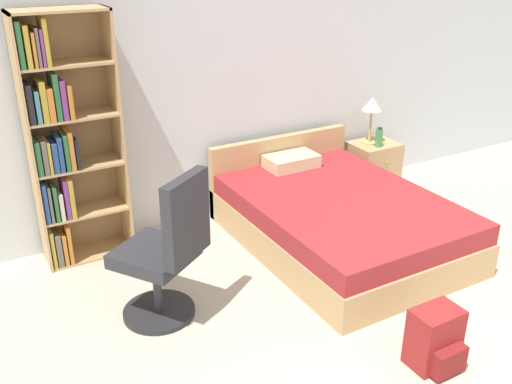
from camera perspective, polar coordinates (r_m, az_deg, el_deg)
name	(u,v)px	position (r m, az deg, el deg)	size (l,w,h in m)	color
wall_back	(238,78)	(5.38, -1.77, 11.36)	(9.00, 0.06, 2.60)	silver
bookshelf	(63,143)	(4.71, -18.75, 4.70)	(0.71, 0.33, 2.02)	tan
bed	(336,217)	(5.06, 7.96, -2.49)	(1.52, 2.09, 0.71)	tan
office_chair	(167,254)	(3.93, -8.93, -6.18)	(0.69, 0.72, 1.12)	#232326
nightstand	(373,165)	(6.26, 11.60, 2.65)	(0.48, 0.42, 0.50)	tan
table_lamp	(372,107)	(6.04, 11.53, 8.33)	(0.21, 0.21, 0.50)	tan
water_bottle	(379,137)	(6.05, 12.19, 5.35)	(0.07, 0.07, 0.21)	#3F8C4C
backpack_red	(436,340)	(3.84, 17.51, -13.90)	(0.31, 0.28, 0.40)	maroon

